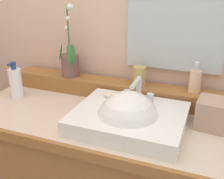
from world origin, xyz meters
TOP-DOWN VIEW (x-y plane):
  - wall_back at (0.00, 0.39)m, footprint 2.90×0.20m
  - back_ledge at (0.00, 0.21)m, footprint 1.18×0.12m
  - sink_basin at (0.15, -0.06)m, footprint 0.46×0.38m
  - soap_bar at (0.03, 0.05)m, footprint 0.07×0.04m
  - potted_plant at (-0.27, 0.21)m, footprint 0.12×0.12m
  - soap_dispenser at (0.38, 0.22)m, footprint 0.06×0.06m
  - tumbler_cup at (0.12, 0.20)m, footprint 0.06×0.06m
  - lotion_bottle at (-0.49, 0.02)m, footprint 0.06×0.07m
  - tissue_box at (0.48, 0.07)m, footprint 0.14×0.14m
  - mirror at (0.26, 0.28)m, footprint 0.46×0.02m

SIDE VIEW (x-z plane):
  - sink_basin at x=0.15m, z-range 0.77..1.06m
  - back_ledge at x=0.00m, z-range 0.88..0.97m
  - tissue_box at x=0.48m, z-range 0.88..1.01m
  - soap_bar at x=0.03m, z-range 0.95..0.98m
  - lotion_bottle at x=-0.49m, z-range 0.87..1.06m
  - tumbler_cup at x=0.12m, z-range 0.97..1.07m
  - soap_dispenser at x=0.38m, z-range 0.96..1.10m
  - potted_plant at x=-0.27m, z-range 0.86..1.24m
  - wall_back at x=0.00m, z-range 0.00..2.50m
  - mirror at x=0.26m, z-range 1.05..1.65m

